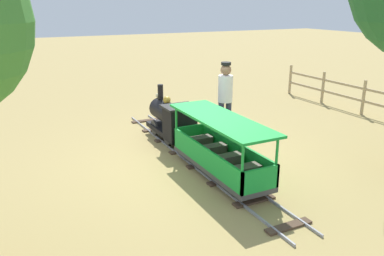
{
  "coord_description": "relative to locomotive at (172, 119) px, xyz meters",
  "views": [
    {
      "loc": [
        -3.07,
        -5.89,
        2.73
      ],
      "look_at": [
        0.0,
        0.21,
        0.55
      ],
      "focal_mm": 36.38,
      "sensor_mm": 36.0,
      "label": 1
    }
  ],
  "objects": [
    {
      "name": "ground_plane",
      "position": [
        0.0,
        -1.15,
        -0.49
      ],
      "size": [
        60.0,
        60.0,
        0.0
      ],
      "primitive_type": "plane",
      "color": "#A38C51"
    },
    {
      "name": "track",
      "position": [
        0.0,
        -1.05,
        -0.47
      ],
      "size": [
        0.68,
        6.05,
        0.04
      ],
      "color": "gray",
      "rests_on": "ground_plane"
    },
    {
      "name": "locomotive",
      "position": [
        0.0,
        0.0,
        0.0
      ],
      "size": [
        0.64,
        1.45,
        1.05
      ],
      "color": "black",
      "rests_on": "ground_plane"
    },
    {
      "name": "passenger_car",
      "position": [
        0.0,
        -1.95,
        -0.06
      ],
      "size": [
        0.74,
        2.35,
        0.97
      ],
      "color": "#3F3F3F",
      "rests_on": "ground_plane"
    },
    {
      "name": "conductor_person",
      "position": [
        1.07,
        -0.34,
        0.47
      ],
      "size": [
        0.3,
        0.3,
        1.62
      ],
      "color": "#282D47",
      "rests_on": "ground_plane"
    }
  ]
}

